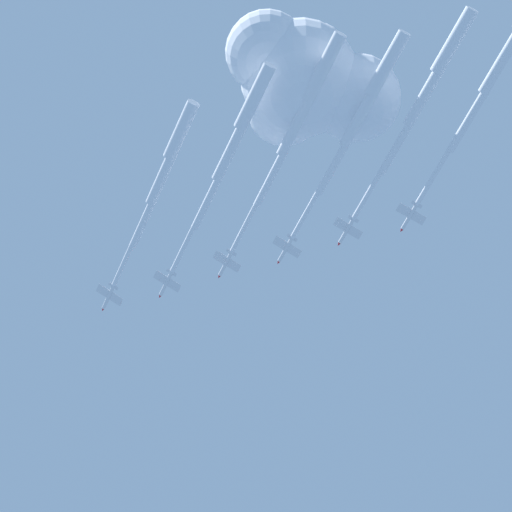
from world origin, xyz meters
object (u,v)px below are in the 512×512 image
Objects in this scene: jet_starboard_inner at (298,121)px; jet_port_outer at (505,54)px; jet_port_inner at (231,148)px; jet_lead at (162,176)px; jet_port_mid at (360,114)px; jet_starboard_mid at (425,93)px.

jet_starboard_inner reaches higher than jet_port_outer.
jet_starboard_inner is (-10.86, 15.17, 2.54)m from jet_port_inner.
jet_port_mid is at bearing 128.09° from jet_lead.
jet_starboard_mid is at bearing 128.18° from jet_lead.
jet_port_outer is at bearing 125.54° from jet_lead.
jet_starboard_mid is (-10.90, 13.72, 1.58)m from jet_port_mid.
jet_port_mid is 39.06m from jet_port_outer.
jet_port_outer is at bearing 126.88° from jet_starboard_inner.
jet_port_outer is at bearing 116.68° from jet_starboard_mid.
jet_port_inner is at bearing -54.41° from jet_starboard_inner.
jet_port_outer is (-9.76, 19.43, -1.26)m from jet_starboard_mid.
jet_lead is at bearing -51.82° from jet_starboard_mid.
jet_port_outer is at bearing 126.55° from jet_port_inner.
jet_starboard_inner is 55.03m from jet_port_outer.
jet_starboard_mid is at bearing 128.47° from jet_port_mid.
jet_port_mid reaches higher than jet_port_inner.
jet_starboard_inner is 16.48m from jet_port_mid.
jet_port_outer is (-43.88, 59.18, 2.16)m from jet_port_inner.
jet_port_mid is at bearing 131.72° from jet_port_inner.
jet_port_outer is at bearing 121.94° from jet_port_mid.
jet_port_outer is (-33.02, 44.02, -0.38)m from jet_starboard_inner.
jet_lead is 0.90× the size of jet_starboard_inner.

